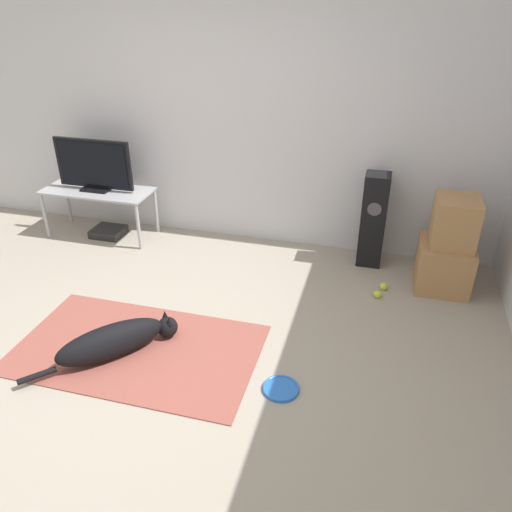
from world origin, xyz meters
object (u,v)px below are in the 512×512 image
object	(u,v)px
frisbee	(281,388)
tv	(94,166)
cardboard_box_lower	(443,266)
floor_speaker	(373,220)
game_console	(108,232)
tennis_ball_by_boxes	(378,294)
tennis_ball_near_speaker	(384,286)
tv_stand	(98,195)
dog	(115,340)
cardboard_box_upper	(455,222)

from	to	relation	value
frisbee	tv	xyz separation A→B (m)	(-2.37, 1.82, 0.76)
cardboard_box_lower	floor_speaker	distance (m)	0.75
floor_speaker	game_console	distance (m)	2.79
tennis_ball_by_boxes	tennis_ball_near_speaker	distance (m)	0.15
floor_speaker	tv_stand	xyz separation A→B (m)	(-2.81, -0.11, 0.00)
floor_speaker	tv_stand	bearing A→B (deg)	-177.79
tv	frisbee	bearing A→B (deg)	-37.55
tv_stand	frisbee	bearing A→B (deg)	-37.51
dog	cardboard_box_lower	distance (m)	2.84
tv_stand	tennis_ball_near_speaker	distance (m)	3.03
tv_stand	tv	bearing A→B (deg)	90.00
cardboard_box_upper	floor_speaker	distance (m)	0.74
floor_speaker	tennis_ball_by_boxes	size ratio (longest dim) A/B	13.67
cardboard_box_upper	tennis_ball_near_speaker	bearing A→B (deg)	-158.45
frisbee	floor_speaker	bearing A→B (deg)	76.94
cardboard_box_upper	tennis_ball_by_boxes	world-z (taller)	cardboard_box_upper
cardboard_box_lower	floor_speaker	bearing A→B (deg)	157.22
floor_speaker	tennis_ball_near_speaker	world-z (taller)	floor_speaker
cardboard_box_lower	tennis_ball_near_speaker	distance (m)	0.55
tv	tennis_ball_by_boxes	size ratio (longest dim) A/B	12.49
tennis_ball_by_boxes	cardboard_box_upper	bearing A→B (deg)	32.00
floor_speaker	tennis_ball_near_speaker	xyz separation A→B (m)	(0.17, -0.47, -0.42)
dog	tennis_ball_by_boxes	xyz separation A→B (m)	(1.80, 1.27, -0.10)
frisbee	tv	size ratio (longest dim) A/B	0.30
frisbee	game_console	size ratio (longest dim) A/B	0.76
game_console	floor_speaker	bearing A→B (deg)	2.51
tv_stand	cardboard_box_upper	bearing A→B (deg)	-2.66
tv_stand	dog	bearing A→B (deg)	-57.48
dog	tv_stand	bearing A→B (deg)	122.52
dog	game_console	size ratio (longest dim) A/B	2.71
cardboard_box_upper	floor_speaker	xyz separation A→B (m)	(-0.67, 0.27, -0.18)
tv_stand	floor_speaker	bearing A→B (deg)	2.21
tennis_ball_near_speaker	game_console	size ratio (longest dim) A/B	0.20
dog	tv_stand	xyz separation A→B (m)	(-1.13, 1.78, 0.32)
frisbee	tennis_ball_by_boxes	size ratio (longest dim) A/B	3.77
cardboard_box_upper	game_console	size ratio (longest dim) A/B	1.29
dog	cardboard_box_lower	size ratio (longest dim) A/B	1.85
dog	tv	xyz separation A→B (m)	(-1.13, 1.78, 0.64)
cardboard_box_lower	tennis_ball_near_speaker	bearing A→B (deg)	-158.06
dog	frisbee	distance (m)	1.24
frisbee	tennis_ball_near_speaker	distance (m)	1.58
cardboard_box_lower	frisbee	bearing A→B (deg)	-123.62
tv	cardboard_box_upper	bearing A→B (deg)	-2.70
tv	tennis_ball_near_speaker	bearing A→B (deg)	-6.96
cardboard_box_lower	game_console	world-z (taller)	cardboard_box_lower
frisbee	cardboard_box_upper	size ratio (longest dim) A/B	0.59
tv	game_console	world-z (taller)	tv
dog	game_console	distance (m)	2.07
cardboard_box_upper	tv_stand	xyz separation A→B (m)	(-3.48, 0.16, -0.18)
tv_stand	tennis_ball_by_boxes	world-z (taller)	tv_stand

